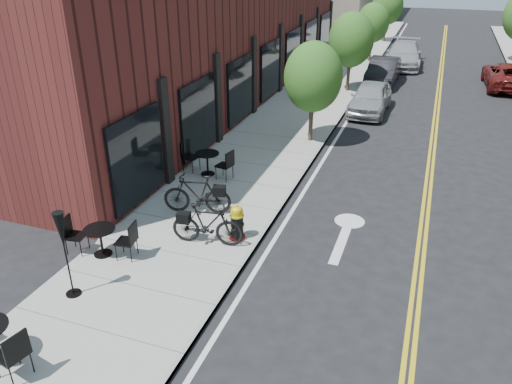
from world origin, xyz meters
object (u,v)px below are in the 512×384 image
at_px(bicycle_right, 207,224).
at_px(parked_car_c, 404,54).
at_px(parked_car_a, 370,98).
at_px(bistro_set_c, 207,160).
at_px(bicycle_left, 197,194).
at_px(bistro_set_b, 101,238).
at_px(parked_car_b, 383,71).
at_px(parked_car_far, 508,76).
at_px(fire_hydrant, 237,223).
at_px(patio_umbrella, 62,237).

height_order(bicycle_right, parked_car_c, parked_car_c).
bearing_deg(parked_car_a, bistro_set_c, -112.34).
xyz_separation_m(bicycle_left, bistro_set_b, (-1.28, -2.77, -0.10)).
height_order(parked_car_b, parked_car_far, parked_car_b).
xyz_separation_m(parked_car_c, parked_car_far, (5.80, -3.67, -0.08)).
height_order(fire_hydrant, parked_car_c, parked_car_c).
xyz_separation_m(patio_umbrella, parked_car_a, (4.13, 16.04, -0.89)).
height_order(bicycle_left, bicycle_right, bicycle_left).
relative_size(fire_hydrant, patio_umbrella, 0.47).
xyz_separation_m(patio_umbrella, parked_car_far, (10.52, 23.05, -0.91)).
xyz_separation_m(fire_hydrant, parked_car_far, (7.99, 19.64, 0.10)).
xyz_separation_m(bicycle_right, parked_car_c, (2.80, 23.81, 0.08)).
xyz_separation_m(bicycle_right, bistro_set_b, (-2.25, -1.34, -0.08)).
bearing_deg(patio_umbrella, fire_hydrant, 53.40).
relative_size(bistro_set_c, parked_car_b, 0.44).
xyz_separation_m(parked_car_a, parked_car_far, (6.39, 7.01, -0.02)).
xyz_separation_m(parked_car_b, parked_car_far, (6.49, 1.32, -0.03)).
bearing_deg(bistro_set_b, bicycle_right, 22.37).
relative_size(fire_hydrant, bicycle_left, 0.50).
bearing_deg(fire_hydrant, bicycle_left, 150.49).
height_order(parked_car_c, parked_car_far, parked_car_c).
bearing_deg(parked_car_b, parked_car_far, 12.75).
height_order(bistro_set_c, parked_car_c, parked_car_c).
xyz_separation_m(bistro_set_b, bistro_set_c, (0.43, 5.29, 0.02)).
xyz_separation_m(bicycle_left, parked_car_a, (3.18, 11.71, -0.01)).
distance_m(parked_car_b, parked_car_far, 6.62).
bearing_deg(fire_hydrant, patio_umbrella, -125.81).
xyz_separation_m(fire_hydrant, bicycle_left, (-1.58, 0.92, 0.12)).
bearing_deg(bicycle_left, bicycle_right, 20.84).
relative_size(bistro_set_b, parked_car_c, 0.35).
distance_m(parked_car_c, parked_car_far, 6.86).
relative_size(bicycle_left, parked_car_far, 0.40).
distance_m(patio_umbrella, parked_car_c, 27.14).
distance_m(bistro_set_b, bistro_set_c, 5.31).
bearing_deg(bistro_set_c, fire_hydrant, -43.00).
distance_m(bistro_set_c, patio_umbrella, 6.92).
relative_size(bicycle_right, patio_umbrella, 0.91).
height_order(bicycle_right, parked_car_far, parked_car_far).
bearing_deg(parked_car_a, bicycle_left, -103.87).
distance_m(bicycle_left, patio_umbrella, 4.52).
bearing_deg(parked_car_far, bistro_set_c, 54.48).
bearing_deg(parked_car_a, patio_umbrella, -103.11).
bearing_deg(bicycle_right, patio_umbrella, 138.03).
distance_m(fire_hydrant, parked_car_b, 18.38).
bearing_deg(parked_car_far, fire_hydrant, 65.09).
height_order(fire_hydrant, parked_car_b, parked_car_b).
bearing_deg(bistro_set_b, bicycle_left, 56.77).
xyz_separation_m(fire_hydrant, parked_car_b, (1.50, 18.32, 0.13)).
distance_m(bistro_set_c, parked_car_a, 10.04).
bearing_deg(bistro_set_b, parked_car_c, 70.16).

